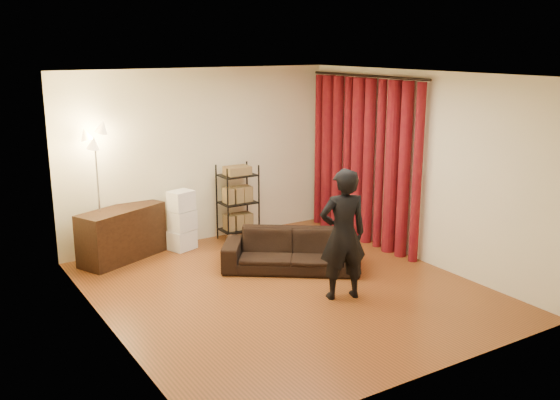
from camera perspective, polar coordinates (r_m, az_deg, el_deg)
floor at (r=8.05m, az=0.53°, el=-8.15°), size 5.00×5.00×0.00m
ceiling at (r=7.46m, az=0.57°, el=11.41°), size 5.00×5.00×0.00m
wall_back at (r=9.81m, az=-7.31°, el=4.01°), size 5.00×0.00×5.00m
wall_front at (r=5.76m, az=13.99°, el=-3.50°), size 5.00×0.00×5.00m
wall_left at (r=6.75m, az=-15.81°, el=-1.04°), size 0.00×5.00×5.00m
wall_right at (r=9.03m, az=12.72°, el=2.90°), size 0.00×5.00×5.00m
curtain_rod at (r=9.64m, az=7.94°, el=11.19°), size 0.04×2.65×0.04m
curtain at (r=9.78m, az=7.59°, el=3.53°), size 0.22×2.65×2.55m
sofa at (r=8.65m, az=1.07°, el=-4.63°), size 1.95×1.69×0.55m
person at (r=7.57m, az=5.77°, el=-3.15°), size 0.68×0.55×1.63m
media_cabinet at (r=9.30m, az=-14.24°, el=-3.03°), size 1.39×0.98×0.76m
storage_boxes at (r=9.53m, az=-8.95°, el=-1.84°), size 0.44×0.40×0.92m
wire_shelf at (r=9.89m, az=-3.88°, el=-0.23°), size 0.62×0.50×1.21m
floor_lamp at (r=9.04m, az=-16.25°, el=0.26°), size 0.43×0.43×1.95m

